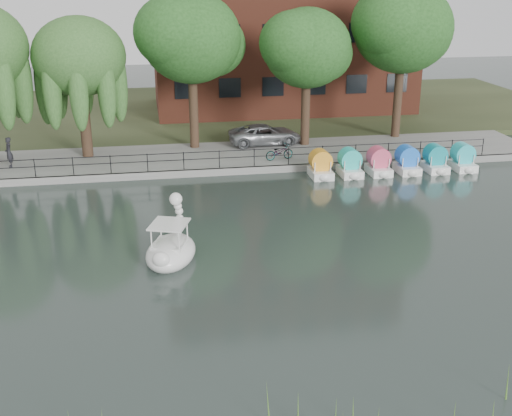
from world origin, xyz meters
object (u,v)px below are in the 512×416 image
object	(u,v)px
minivan	(265,133)
pedestrian	(9,150)
swan_boat	(171,247)
bicycle	(279,151)

from	to	relation	value
minivan	pedestrian	xyz separation A→B (m)	(-15.15, -2.57, 0.26)
swan_boat	pedestrian	bearing A→B (deg)	141.83
minivan	bicycle	distance (m)	3.65
pedestrian	minivan	bearing A→B (deg)	83.31
bicycle	pedestrian	xyz separation A→B (m)	(-15.33, 1.07, 0.49)
bicycle	swan_boat	world-z (taller)	swan_boat
bicycle	minivan	bearing A→B (deg)	-9.95
minivan	pedestrian	world-z (taller)	pedestrian
bicycle	swan_boat	xyz separation A→B (m)	(-6.91, -12.10, -0.35)
minivan	pedestrian	bearing A→B (deg)	96.91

